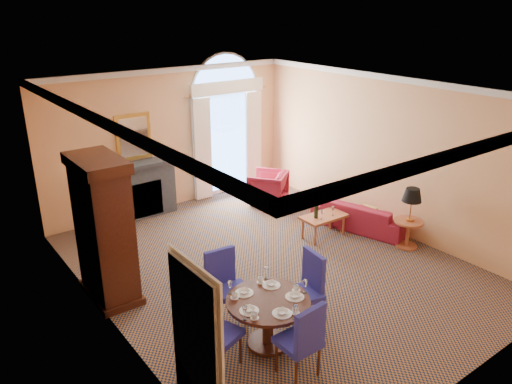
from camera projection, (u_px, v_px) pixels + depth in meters
ground at (272, 266)px, 9.13m from camera, size 7.50×7.50×0.00m
room_envelope at (249, 125)px, 8.72m from camera, size 6.04×7.52×3.45m
armoire at (104, 232)px, 7.83m from camera, size 0.68×1.21×2.37m
dining_table at (268, 311)px, 6.85m from camera, size 1.17×1.17×0.93m
dining_chair_north at (225, 280)px, 7.46m from camera, size 0.63×0.63×1.10m
dining_chair_south at (304, 337)px, 6.19m from camera, size 0.51×0.53×1.10m
dining_chair_east at (308, 284)px, 7.37m from camera, size 0.58×0.57×1.10m
dining_chair_west at (212, 329)px, 6.36m from camera, size 0.62×0.62×1.10m
sofa at (361, 215)px, 10.60m from camera, size 1.33×2.16×0.59m
armchair at (268, 188)px, 11.88m from camera, size 1.17×1.18×0.77m
coffee_table at (323, 217)px, 10.11m from camera, size 0.94×0.54×0.86m
side_table at (410, 210)px, 9.57m from camera, size 0.56×0.56×1.20m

